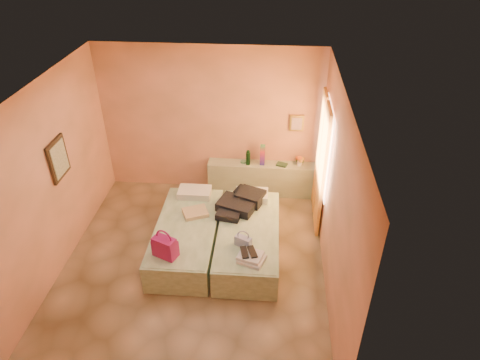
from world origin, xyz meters
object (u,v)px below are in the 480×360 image
object	(u,v)px
flower_vase	(300,160)
towel_stack	(252,258)
water_bottle	(248,158)
bed_right	(248,240)
bed_left	(187,237)
green_book	(282,165)
headboard_ledge	(262,178)
magenta_handbag	(165,247)
blue_handbag	(243,241)

from	to	relation	value
flower_vase	towel_stack	bearing A→B (deg)	-106.92
water_bottle	bed_right	bearing A→B (deg)	-85.75
bed_left	green_book	bearing A→B (deg)	47.98
bed_left	towel_stack	distance (m)	1.33
headboard_ledge	magenta_handbag	bearing A→B (deg)	-118.08
bed_right	magenta_handbag	world-z (taller)	magenta_handbag
water_bottle	green_book	bearing A→B (deg)	1.55
blue_handbag	towel_stack	xyz separation A→B (m)	(0.14, -0.31, -0.03)
headboard_ledge	water_bottle	distance (m)	0.54
headboard_ledge	water_bottle	xyz separation A→B (m)	(-0.27, -0.04, 0.46)
headboard_ledge	green_book	size ratio (longest dim) A/B	10.68
magenta_handbag	green_book	bearing A→B (deg)	78.85
magenta_handbag	blue_handbag	world-z (taller)	magenta_handbag
flower_vase	bed_left	bearing A→B (deg)	-136.80
bed_left	towel_stack	bearing A→B (deg)	-34.17
flower_vase	towel_stack	size ratio (longest dim) A/B	0.66
green_book	bed_right	bearing A→B (deg)	-87.51
bed_right	blue_handbag	world-z (taller)	blue_handbag
bed_left	bed_right	xyz separation A→B (m)	(0.98, 0.00, 0.00)
flower_vase	magenta_handbag	size ratio (longest dim) A/B	0.67
headboard_ledge	bed_right	world-z (taller)	headboard_ledge
flower_vase	headboard_ledge	bearing A→B (deg)	-179.88
water_bottle	magenta_handbag	world-z (taller)	water_bottle
magenta_handbag	headboard_ledge	bearing A→B (deg)	85.25
bed_right	green_book	bearing A→B (deg)	72.82
blue_handbag	towel_stack	world-z (taller)	blue_handbag
bed_right	water_bottle	xyz separation A→B (m)	(-0.12, 1.66, 0.54)
bed_right	magenta_handbag	xyz separation A→B (m)	(-1.14, -0.71, 0.41)
green_book	towel_stack	distance (m)	2.43
headboard_ledge	flower_vase	distance (m)	0.81
magenta_handbag	towel_stack	size ratio (longest dim) A/B	0.99
water_bottle	blue_handbag	xyz separation A→B (m)	(0.07, -2.07, -0.21)
green_book	flower_vase	distance (m)	0.34
bed_left	towel_stack	world-z (taller)	towel_stack
headboard_ledge	towel_stack	xyz separation A→B (m)	(-0.06, -2.42, 0.23)
green_book	flower_vase	world-z (taller)	flower_vase
bed_left	green_book	xyz separation A→B (m)	(1.49, 1.68, 0.42)
bed_right	flower_vase	distance (m)	1.96
bed_left	water_bottle	bearing A→B (deg)	62.16
flower_vase	magenta_handbag	world-z (taller)	flower_vase
headboard_ledge	blue_handbag	xyz separation A→B (m)	(-0.20, -2.11, 0.25)
bed_right	water_bottle	bearing A→B (deg)	93.80
bed_right	magenta_handbag	distance (m)	1.40
bed_right	headboard_ledge	bearing A→B (deg)	84.50
headboard_ledge	magenta_handbag	size ratio (longest dim) A/B	5.94
magenta_handbag	towel_stack	world-z (taller)	magenta_handbag
water_bottle	towel_stack	size ratio (longest dim) A/B	0.80
bed_left	blue_handbag	xyz separation A→B (m)	(0.93, -0.41, 0.33)
flower_vase	green_book	bearing A→B (deg)	-175.77
bed_left	water_bottle	xyz separation A→B (m)	(0.86, 1.66, 0.54)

